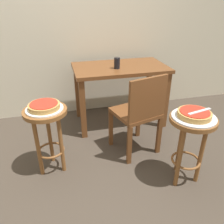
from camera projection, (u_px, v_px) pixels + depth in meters
name	position (u px, v px, depth m)	size (l,w,h in m)	color
ground_plane	(85.00, 197.00, 1.86)	(6.00, 6.00, 0.00)	#42382D
stool_foreground	(190.00, 135.00, 1.84)	(0.37, 0.37, 0.63)	brown
serving_plate_foreground	(193.00, 117.00, 1.76)	(0.34, 0.34, 0.01)	silver
pizza_foreground	(194.00, 114.00, 1.75)	(0.26, 0.26, 0.05)	tan
stool_middle	(47.00, 126.00, 1.96)	(0.37, 0.37, 0.63)	brown
serving_plate_middle	(45.00, 109.00, 1.88)	(0.31, 0.31, 0.01)	white
pizza_middle	(44.00, 106.00, 1.87)	(0.26, 0.26, 0.05)	tan
dining_table	(120.00, 76.00, 2.71)	(1.09, 0.63, 0.73)	brown
cup_near_edge	(117.00, 63.00, 2.54)	(0.07, 0.07, 0.12)	black
wooden_chair	(139.00, 112.00, 2.19)	(0.49, 0.49, 0.85)	brown
pizza_server_knife	(200.00, 111.00, 1.73)	(0.22, 0.02, 0.01)	silver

